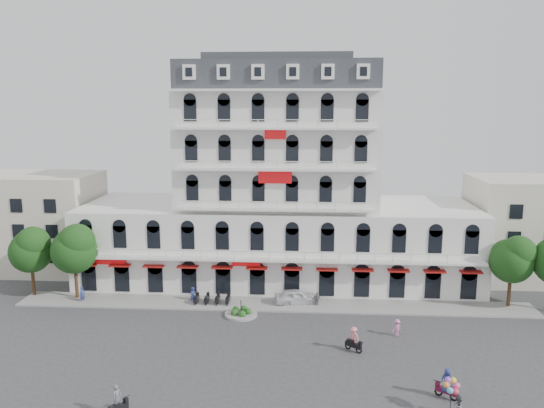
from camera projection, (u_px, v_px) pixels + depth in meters
The scene contains 19 objects.
ground at pixel (267, 343), 45.89m from camera, with size 120.00×120.00×0.00m, color #38383A.
sidewalk at pixel (273, 304), 54.71m from camera, with size 53.00×4.00×0.16m, color gray.
main_building at pixel (278, 196), 61.74m from camera, with size 45.00×15.00×25.80m.
flank_building_west at pixel (40, 222), 66.30m from camera, with size 14.00×10.00×12.00m, color beige.
flank_building_east at pixel (532, 229), 62.54m from camera, with size 14.00×10.00×12.00m, color beige.
traffic_island at pixel (241, 313), 51.92m from camera, with size 3.20×3.20×1.60m.
parked_scooter_row at pixel (212, 304), 54.92m from camera, with size 4.40×1.80×1.10m, color black, non-canonical shape.
tree_west_outer at pixel (31, 248), 56.34m from camera, with size 4.50×4.48×7.76m.
tree_west_inner at pixel (74, 247), 55.47m from camera, with size 4.76×4.76×8.25m.
tree_east_inner at pixel (513, 258), 53.23m from camera, with size 4.40×4.37×7.57m.
parked_car at pixel (296, 297), 54.92m from camera, with size 1.85×4.59×1.56m, color silver.
rider_west at pixel (117, 402), 34.93m from camera, with size 1.13×1.47×2.25m.
rider_east at pixel (447, 383), 37.10m from camera, with size 1.46×1.15×2.24m.
rider_center at pixel (354, 338), 44.25m from camera, with size 1.39×1.22×2.16m.
pedestrian_left at pixel (193, 294), 55.60m from camera, with size 0.77×0.50×1.58m, color navy.
pedestrian_mid at pixel (317, 299), 54.20m from camera, with size 0.89×0.37×1.52m, color slate.
pedestrian_right at pixel (397, 328), 47.24m from camera, with size 1.01×0.58×1.56m, color #CD6DA6.
pedestrian_far at pixel (82, 295), 55.38m from camera, with size 0.62×0.40×1.69m, color navy.
balloon_vendor at pixel (455, 396), 35.05m from camera, with size 1.39×1.28×2.45m.
Camera 1 is at (3.16, -42.81, 20.23)m, focal length 35.00 mm.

